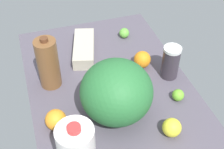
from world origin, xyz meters
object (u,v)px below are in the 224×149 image
Objects in this scene: egg_carton at (84,48)px; orange_beside_bowl at (142,59)px; lime_far_back at (178,95)px; lemon_by_jug at (172,127)px; watermelon at (116,92)px; lime_loose at (124,33)px; orange_near_front at (56,120)px; shaker_bottle at (171,62)px; chocolate_milk_jug at (48,63)px.

egg_carton is 31.97cm from orange_beside_bowl.
orange_beside_bowl is at bearing 68.68° from egg_carton.
lemon_by_jug is (16.67, -11.34, 1.20)cm from lime_far_back.
watermelon is 3.52× the size of orange_beside_bowl.
lime_loose is 0.64× the size of orange_near_front.
shaker_bottle is at bearing 42.58° from orange_beside_bowl.
lime_loose is 0.72× the size of lemon_by_jug.
orange_near_front is (25.82, -48.45, 0.15)cm from orange_beside_bowl.
lime_loose is (-7.66, 25.35, -0.41)cm from egg_carton.
lime_loose is (-37.58, -10.21, -5.73)cm from shaker_bottle.
lime_far_back is (0.42, 29.29, -10.61)cm from watermelon.
chocolate_milk_jug is (-11.83, -56.22, 4.03)cm from shaker_bottle.
lime_loose is at bearing 122.20° from egg_carton.
lime_loose is at bearing 176.48° from lemon_by_jug.
orange_beside_bowl is (1.01, 46.27, -8.30)cm from chocolate_milk_jug.
chocolate_milk_jug is 3.40× the size of lemon_by_jug.
lime_loose is at bearing -172.55° from lime_far_back.
shaker_bottle reaches higher than lime_far_back.
watermelon is 35.91cm from orange_beside_bowl.
lime_far_back is at bearing 14.11° from orange_beside_bowl.
lime_far_back is at bearing 89.17° from watermelon.
chocolate_milk_jug is (-27.46, -23.73, -0.75)cm from watermelon.
shaker_bottle is 36.10cm from lemon_by_jug.
egg_carton is 5.19× the size of lime_far_back.
watermelon reaches higher than lime_loose.
egg_carton is 26.49cm from lime_loose.
orange_near_front is (44.92, -22.84, 1.19)cm from egg_carton.
chocolate_milk_jug is 28.12cm from orange_near_front.
watermelon is at bearing -64.31° from shaker_bottle.
shaker_bottle is 0.60× the size of egg_carton.
egg_carton is 0.94× the size of watermelon.
chocolate_milk_jug is at bearing -91.24° from orange_beside_bowl.
chocolate_milk_jug is (18.10, -20.66, 9.34)cm from egg_carton.
lime_far_back is 0.64× the size of orange_beside_bowl.
egg_carton is 5.00× the size of lime_loose.
chocolate_milk_jug is 47.02cm from orange_beside_bowl.
lemon_by_jug reaches higher than lime_far_back.
orange_beside_bowl is (-26.45, 22.54, -9.05)cm from watermelon.
lemon_by_jug is 47.31cm from orange_near_front.
lemon_by_jug is (70.30, -4.33, 1.10)cm from lime_loose.
orange_near_front is at bearing -61.95° from orange_beside_bowl.
lime_loose is at bearing -164.80° from shaker_bottle.
lime_far_back is at bearing 62.26° from chocolate_milk_jug.
shaker_bottle is at bearing 15.20° from lime_loose.
watermelon reaches higher than orange_beside_bowl.
orange_beside_bowl is 0.97× the size of orange_near_front.
egg_carton is 3.19× the size of orange_near_front.
shaker_bottle is at bearing 78.12° from chocolate_milk_jug.
lemon_by_jug is (43.54, -4.59, -0.35)cm from orange_beside_bowl.
chocolate_milk_jug is at bearing -33.39° from egg_carton.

